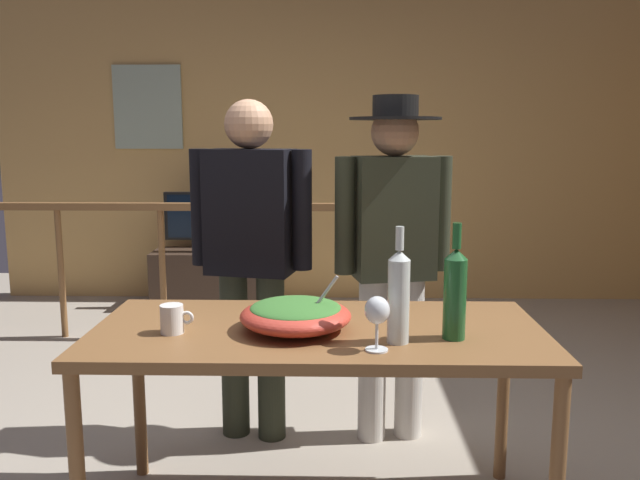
{
  "coord_description": "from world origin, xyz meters",
  "views": [
    {
      "loc": [
        0.01,
        -2.69,
        1.44
      ],
      "look_at": [
        -0.05,
        -0.11,
        1.01
      ],
      "focal_mm": 36.61,
      "sensor_mm": 36.0,
      "label": 1
    }
  ],
  "objects": [
    {
      "name": "ground_plane",
      "position": [
        0.0,
        0.0,
        0.0
      ],
      "size": [
        7.56,
        7.56,
        0.0
      ],
      "primitive_type": "plane",
      "color": "#9E9384"
    },
    {
      "name": "back_wall",
      "position": [
        0.0,
        2.91,
        1.39
      ],
      "size": [
        5.72,
        0.1,
        2.78
      ],
      "primitive_type": "cube",
      "color": "tan",
      "rests_on": "ground_plane"
    },
    {
      "name": "framed_picture",
      "position": [
        -1.56,
        2.85,
        1.64
      ],
      "size": [
        0.57,
        0.03,
        0.69
      ],
      "primitive_type": "cube",
      "color": "#98AA95"
    },
    {
      "name": "stair_railing",
      "position": [
        -0.69,
        1.71,
        0.64
      ],
      "size": [
        2.94,
        0.1,
        1.0
      ],
      "color": "brown",
      "rests_on": "ground_plane"
    },
    {
      "name": "tv_console",
      "position": [
        -1.03,
        2.56,
        0.23
      ],
      "size": [
        0.9,
        0.4,
        0.47
      ],
      "primitive_type": "cube",
      "color": "#38281E",
      "rests_on": "ground_plane"
    },
    {
      "name": "flat_screen_tv",
      "position": [
        -1.03,
        2.53,
        0.75
      ],
      "size": [
        0.67,
        0.12,
        0.49
      ],
      "color": "black",
      "rests_on": "tv_console"
    },
    {
      "name": "serving_table",
      "position": [
        -0.05,
        -0.46,
        0.68
      ],
      "size": [
        1.59,
        0.74,
        0.75
      ],
      "color": "brown",
      "rests_on": "ground_plane"
    },
    {
      "name": "salad_bowl",
      "position": [
        -0.12,
        -0.5,
        0.81
      ],
      "size": [
        0.39,
        0.39,
        0.2
      ],
      "color": "#CC3D2D",
      "rests_on": "serving_table"
    },
    {
      "name": "wine_glass",
      "position": [
        0.15,
        -0.71,
        0.88
      ],
      "size": [
        0.08,
        0.08,
        0.18
      ],
      "color": "silver",
      "rests_on": "serving_table"
    },
    {
      "name": "wine_bottle_clear",
      "position": [
        0.22,
        -0.62,
        0.91
      ],
      "size": [
        0.07,
        0.07,
        0.39
      ],
      "color": "silver",
      "rests_on": "serving_table"
    },
    {
      "name": "wine_bottle_green",
      "position": [
        0.41,
        -0.58,
        0.91
      ],
      "size": [
        0.08,
        0.08,
        0.39
      ],
      "color": "#1E5628",
      "rests_on": "serving_table"
    },
    {
      "name": "mug_white",
      "position": [
        -0.55,
        -0.54,
        0.8
      ],
      "size": [
        0.12,
        0.08,
        0.1
      ],
      "color": "white",
      "rests_on": "serving_table"
    },
    {
      "name": "person_standing_left",
      "position": [
        -0.37,
        0.23,
        0.93
      ],
      "size": [
        0.56,
        0.29,
        1.58
      ],
      "rotation": [
        0.0,
        0.0,
        2.94
      ],
      "color": "#2D3323",
      "rests_on": "ground_plane"
    },
    {
      "name": "person_standing_right",
      "position": [
        0.28,
        0.23,
        0.94
      ],
      "size": [
        0.53,
        0.41,
        1.59
      ],
      "rotation": [
        0.0,
        0.0,
        3.35
      ],
      "color": "beige",
      "rests_on": "ground_plane"
    }
  ]
}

